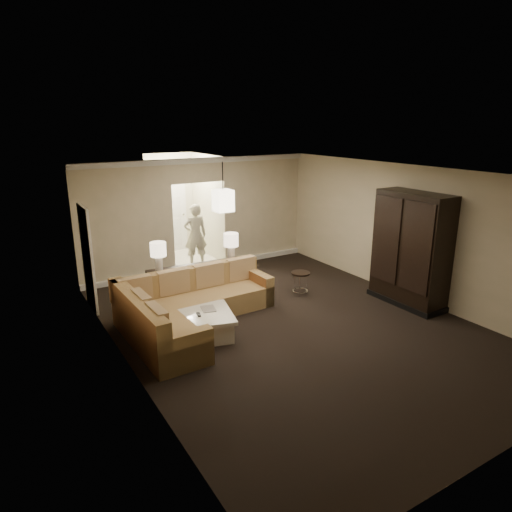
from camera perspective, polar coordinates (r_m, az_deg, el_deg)
ground at (r=8.59m, az=4.54°, el=-8.68°), size 8.00×8.00×0.00m
wall_back at (r=11.47m, az=-7.07°, el=5.11°), size 6.00×0.04×2.80m
wall_left at (r=6.85m, az=-16.06°, el=-3.35°), size 0.04×8.00×2.80m
wall_right at (r=10.10m, az=18.71°, el=2.78°), size 0.04×8.00×2.80m
ceiling at (r=7.82m, az=5.01°, el=10.22°), size 6.00×8.00×0.02m
crown_molding at (r=11.24m, az=-7.20°, el=11.72°), size 6.00×0.10×0.12m
baseboard at (r=11.77m, az=-6.74°, el=-1.34°), size 6.00×0.10×0.12m
side_door at (r=9.57m, az=-20.30°, el=-0.28°), size 0.05×0.90×2.10m
foyer at (r=12.70m, az=-9.57°, el=5.66°), size 1.44×2.02×2.80m
sectional_sofa at (r=8.52m, az=-8.64°, el=-6.37°), size 3.05×2.43×0.91m
coffee_table at (r=8.16m, az=-6.81°, el=-8.46°), size 1.29×1.29×0.44m
console_table at (r=9.56m, az=-7.34°, el=-3.05°), size 2.05×0.58×0.79m
armoire at (r=9.74m, az=18.79°, el=0.51°), size 0.69×1.61×2.32m
drink_table at (r=9.93m, az=5.58°, el=-2.84°), size 0.41×0.41×0.51m
table_lamp_left at (r=9.11m, az=-12.12°, el=0.46°), size 0.31×0.31×0.60m
table_lamp_right at (r=9.64m, az=-3.14°, el=1.69°), size 0.31×0.31×0.60m
pendant_light at (r=10.22m, az=-4.13°, el=6.94°), size 0.38×0.38×1.09m
person at (r=11.85m, az=-7.59°, el=2.99°), size 0.72×0.55×1.81m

